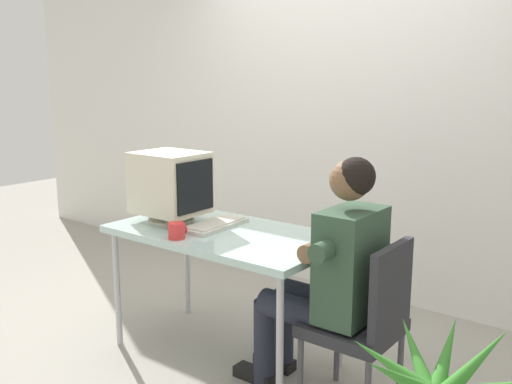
{
  "coord_description": "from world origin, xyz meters",
  "views": [
    {
      "loc": [
        2.02,
        -2.34,
        1.61
      ],
      "look_at": [
        0.22,
        0.0,
        1.0
      ],
      "focal_mm": 40.01,
      "sensor_mm": 36.0,
      "label": 1
    }
  ],
  "objects_px": {
    "keyboard": "(215,225)",
    "desk_mug": "(177,231)",
    "crt_monitor": "(171,184)",
    "person_seated": "(329,273)",
    "desk": "(224,240)",
    "office_chair": "(365,319)"
  },
  "relations": [
    {
      "from": "keyboard",
      "to": "desk_mug",
      "type": "height_order",
      "value": "desk_mug"
    },
    {
      "from": "crt_monitor",
      "to": "person_seated",
      "type": "xyz_separation_m",
      "value": [
        1.08,
        0.0,
        -0.32
      ]
    },
    {
      "from": "desk",
      "to": "desk_mug",
      "type": "xyz_separation_m",
      "value": [
        -0.1,
        -0.27,
        0.1
      ]
    },
    {
      "from": "keyboard",
      "to": "office_chair",
      "type": "height_order",
      "value": "office_chair"
    },
    {
      "from": "office_chair",
      "to": "person_seated",
      "type": "height_order",
      "value": "person_seated"
    },
    {
      "from": "office_chair",
      "to": "desk",
      "type": "bearing_deg",
      "value": 177.92
    },
    {
      "from": "desk",
      "to": "crt_monitor",
      "type": "xyz_separation_m",
      "value": [
        -0.38,
        -0.04,
        0.28
      ]
    },
    {
      "from": "desk_mug",
      "to": "person_seated",
      "type": "bearing_deg",
      "value": 16.59
    },
    {
      "from": "crt_monitor",
      "to": "keyboard",
      "type": "relative_size",
      "value": 0.96
    },
    {
      "from": "desk",
      "to": "office_chair",
      "type": "bearing_deg",
      "value": -2.08
    },
    {
      "from": "desk_mug",
      "to": "office_chair",
      "type": "bearing_deg",
      "value": 13.4
    },
    {
      "from": "desk",
      "to": "office_chair",
      "type": "relative_size",
      "value": 1.52
    },
    {
      "from": "keyboard",
      "to": "desk_mug",
      "type": "distance_m",
      "value": 0.3
    },
    {
      "from": "desk",
      "to": "desk_mug",
      "type": "relative_size",
      "value": 13.02
    },
    {
      "from": "keyboard",
      "to": "person_seated",
      "type": "relative_size",
      "value": 0.35
    },
    {
      "from": "crt_monitor",
      "to": "office_chair",
      "type": "relative_size",
      "value": 0.48
    },
    {
      "from": "office_chair",
      "to": "desk_mug",
      "type": "height_order",
      "value": "office_chair"
    },
    {
      "from": "person_seated",
      "to": "desk",
      "type": "bearing_deg",
      "value": 177.32
    },
    {
      "from": "office_chair",
      "to": "desk_mug",
      "type": "distance_m",
      "value": 1.08
    },
    {
      "from": "desk",
      "to": "crt_monitor",
      "type": "distance_m",
      "value": 0.48
    },
    {
      "from": "office_chair",
      "to": "desk_mug",
      "type": "xyz_separation_m",
      "value": [
        -1.0,
        -0.24,
        0.31
      ]
    },
    {
      "from": "crt_monitor",
      "to": "desk_mug",
      "type": "relative_size",
      "value": 4.15
    }
  ]
}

